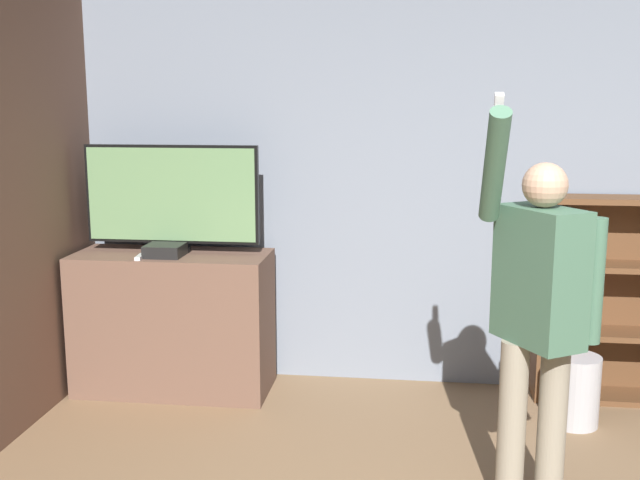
# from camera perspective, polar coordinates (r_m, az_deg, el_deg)

# --- Properties ---
(wall_back) EXTENTS (7.11, 0.06, 2.70)m
(wall_back) POSITION_cam_1_polar(r_m,az_deg,el_deg) (4.98, 11.14, 4.14)
(wall_back) COLOR gray
(wall_back) RESTS_ON ground_plane
(tv_ledge) EXTENTS (1.26, 0.53, 0.92)m
(tv_ledge) POSITION_cam_1_polar(r_m,az_deg,el_deg) (5.03, -11.08, -6.16)
(tv_ledge) COLOR brown
(tv_ledge) RESTS_ON ground_plane
(television) EXTENTS (1.14, 0.22, 0.69)m
(television) POSITION_cam_1_polar(r_m,az_deg,el_deg) (4.91, -11.22, 3.24)
(television) COLOR black
(television) RESTS_ON tv_ledge
(game_console) EXTENTS (0.23, 0.21, 0.08)m
(game_console) POSITION_cam_1_polar(r_m,az_deg,el_deg) (4.83, -11.74, -0.78)
(game_console) COLOR black
(game_console) RESTS_ON tv_ledge
(remote_loose) EXTENTS (0.05, 0.14, 0.02)m
(remote_loose) POSITION_cam_1_polar(r_m,az_deg,el_deg) (4.80, -13.55, -1.26)
(remote_loose) COLOR white
(remote_loose) RESTS_ON tv_ledge
(bookshelf) EXTENTS (0.86, 0.28, 1.31)m
(bookshelf) POSITION_cam_1_polar(r_m,az_deg,el_deg) (5.05, 19.95, -4.22)
(bookshelf) COLOR brown
(bookshelf) RESTS_ON ground_plane
(person) EXTENTS (0.55, 0.54, 1.92)m
(person) POSITION_cam_1_polar(r_m,az_deg,el_deg) (3.49, 16.30, -4.97)
(person) COLOR gray
(person) RESTS_ON ground_plane
(waste_bin) EXTENTS (0.28, 0.28, 0.42)m
(waste_bin) POSITION_cam_1_polar(r_m,az_deg,el_deg) (4.74, 18.85, -10.78)
(waste_bin) COLOR #B7B7BC
(waste_bin) RESTS_ON ground_plane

